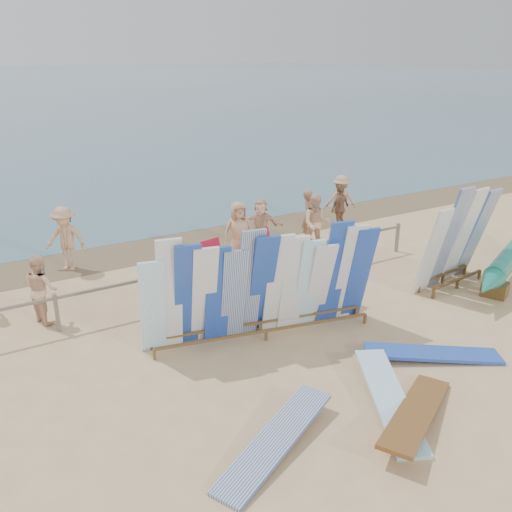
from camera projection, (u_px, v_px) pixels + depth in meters
ground at (287, 344)px, 11.36m from camera, size 160.00×160.00×0.00m
wet_sand_strip at (162, 245)px, 17.16m from camera, size 40.00×2.60×0.01m
fence at (221, 270)px, 13.55m from camera, size 12.08×0.08×0.90m
main_surfboard_rack at (263, 288)px, 11.28m from camera, size 5.07×1.60×2.54m
side_surfboard_rack at (456, 241)px, 13.76m from camera, size 2.48×0.96×2.74m
vendor_table at (335, 292)px, 12.92m from camera, size 0.99×0.85×1.11m
flat_board_c at (415, 422)px, 8.98m from camera, size 2.61×1.82×0.39m
flat_board_e at (275, 448)px, 8.38m from camera, size 2.67×1.67×0.31m
flat_board_d at (432, 358)px, 10.84m from camera, size 2.61×1.85×0.22m
flat_board_b at (388, 406)px, 9.38m from camera, size 1.70×2.66×0.33m
beach_chair_left at (258, 265)px, 14.85m from camera, size 0.63×0.65×0.91m
beach_chair_right at (217, 265)px, 14.77m from camera, size 0.73×0.75×0.97m
stroller at (271, 252)px, 15.40m from camera, size 0.72×0.88×1.04m
beachgoer_8 at (316, 223)px, 16.33m from camera, size 0.95×0.81×1.78m
beachgoer_5 at (261, 224)px, 16.66m from camera, size 1.40×1.30×1.56m
beachgoer_10 at (340, 208)px, 18.27m from camera, size 1.01×0.68×1.59m
beachgoer_3 at (66, 239)px, 14.96m from camera, size 1.21×1.13×1.82m
beachgoer_9 at (340, 200)px, 18.90m from camera, size 1.23×0.91×1.77m
beachgoer_2 at (42, 288)px, 12.09m from camera, size 0.58×0.85×1.59m
beachgoer_6 at (238, 233)px, 15.36m from camera, size 0.97×0.62×1.84m
beachgoer_7 at (309, 216)px, 17.26m from camera, size 0.66×0.67×1.67m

